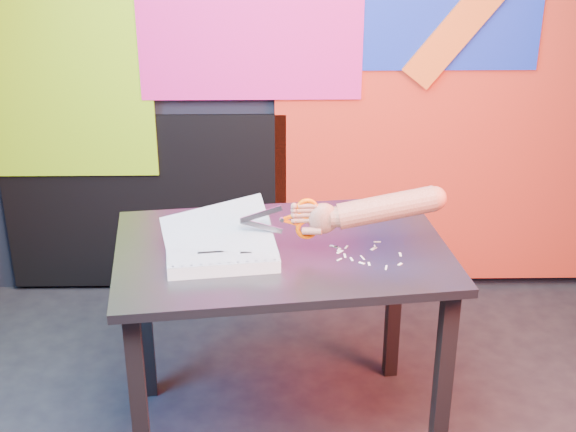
{
  "coord_description": "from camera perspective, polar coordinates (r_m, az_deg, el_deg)",
  "views": [
    {
      "loc": [
        -0.15,
        -1.93,
        1.92
      ],
      "look_at": [
        -0.11,
        0.39,
        0.87
      ],
      "focal_mm": 50.0,
      "sensor_mm": 36.0,
      "label": 1
    }
  ],
  "objects": [
    {
      "name": "backdrop",
      "position": [
        3.53,
        2.49,
        8.47
      ],
      "size": [
        2.88,
        0.05,
        2.08
      ],
      "color": "red",
      "rests_on": "ground"
    },
    {
      "name": "scissors",
      "position": [
        2.51,
        0.97,
        -0.22
      ],
      "size": [
        0.25,
        0.02,
        0.14
      ],
      "rotation": [
        0.0,
        0.0,
        0.05
      ],
      "color": "#B4B5BB",
      "rests_on": "printout_stack"
    },
    {
      "name": "paper_clippings",
      "position": [
        2.58,
        5.14,
        -2.7
      ],
      "size": [
        0.23,
        0.2,
        0.0
      ],
      "color": "silver",
      "rests_on": "work_table"
    },
    {
      "name": "work_table",
      "position": [
        2.66,
        -0.44,
        -4.22
      ],
      "size": [
        1.16,
        0.84,
        0.75
      ],
      "rotation": [
        0.0,
        0.0,
        0.12
      ],
      "color": "black",
      "rests_on": "ground"
    },
    {
      "name": "room",
      "position": [
        2.02,
        3.31,
        7.93
      ],
      "size": [
        3.01,
        3.01,
        2.71
      ],
      "color": "#29292B",
      "rests_on": "ground"
    },
    {
      "name": "hand_forearm",
      "position": [
        2.53,
        6.27,
        0.48
      ],
      "size": [
        0.48,
        0.1,
        0.15
      ],
      "rotation": [
        0.0,
        0.0,
        0.05
      ],
      "color": "#AC6A54",
      "rests_on": "work_table"
    },
    {
      "name": "printout_stack",
      "position": [
        2.54,
        -4.75,
        -2.54
      ],
      "size": [
        0.39,
        0.3,
        0.18
      ],
      "rotation": [
        0.0,
        0.0,
        0.13
      ],
      "color": "silver",
      "rests_on": "work_table"
    }
  ]
}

